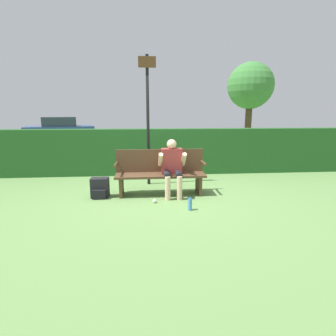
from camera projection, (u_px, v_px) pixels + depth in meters
The scene contains 10 objects.
ground_plane at pixel (161, 194), 5.55m from camera, with size 40.00×40.00×0.00m, color #668E4C.
hedge_back at pixel (157, 152), 7.29m from camera, with size 12.00×0.41×1.26m.
park_bench at pixel (160, 172), 5.52m from camera, with size 1.87×0.48×0.93m.
person_seated at pixel (172, 165), 5.39m from camera, with size 0.56×0.58×1.16m.
backpack at pixel (100, 188), 5.33m from camera, with size 0.36×0.31×0.40m.
water_bottle at pixel (190, 204), 4.63m from camera, with size 0.07×0.07×0.23m.
signpost at pixel (148, 115), 6.00m from camera, with size 0.39×0.09×2.95m.
parked_car at pixel (60, 129), 15.96m from camera, with size 4.28×2.86×1.43m.
tree at pixel (250, 87), 11.11m from camera, with size 1.94×1.94×3.77m.
litter_crumple at pixel (155, 201), 5.01m from camera, with size 0.08×0.08×0.08m.
Camera 1 is at (-0.29, -5.30, 1.70)m, focal length 28.00 mm.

